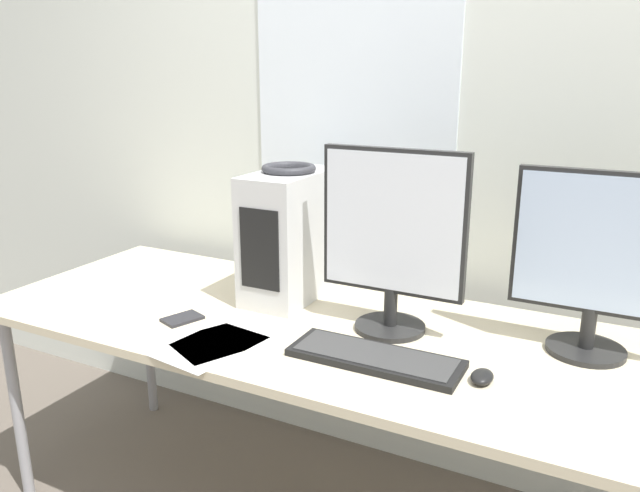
# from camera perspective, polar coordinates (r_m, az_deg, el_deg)

# --- Properties ---
(wall_back) EXTENTS (8.00, 0.07, 2.70)m
(wall_back) POSITION_cam_1_polar(r_m,az_deg,el_deg) (2.28, 9.80, 10.96)
(wall_back) COLOR silver
(wall_back) RESTS_ON ground_plane
(desk) EXTENTS (2.56, 0.84, 0.77)m
(desk) POSITION_cam_1_polar(r_m,az_deg,el_deg) (1.94, 3.91, -9.06)
(desk) COLOR beige
(desk) RESTS_ON ground_plane
(pc_tower) EXTENTS (0.20, 0.39, 0.44)m
(pc_tower) POSITION_cam_1_polar(r_m,az_deg,el_deg) (2.15, -2.80, 0.96)
(pc_tower) COLOR silver
(pc_tower) RESTS_ON desk
(headphones) EXTENTS (0.18, 0.18, 0.02)m
(headphones) POSITION_cam_1_polar(r_m,az_deg,el_deg) (2.10, -2.87, 7.10)
(headphones) COLOR #333338
(headphones) RESTS_ON pc_tower
(monitor_main) EXTENTS (0.44, 0.22, 0.56)m
(monitor_main) POSITION_cam_1_polar(r_m,az_deg,el_deg) (1.85, 6.67, 0.87)
(monitor_main) COLOR black
(monitor_main) RESTS_ON desk
(monitor_right_near) EXTENTS (0.45, 0.22, 0.52)m
(monitor_right_near) POSITION_cam_1_polar(r_m,az_deg,el_deg) (1.85, 23.99, -1.08)
(monitor_right_near) COLOR black
(monitor_right_near) RESTS_ON desk
(keyboard) EXTENTS (0.48, 0.17, 0.02)m
(keyboard) POSITION_cam_1_polar(r_m,az_deg,el_deg) (1.74, 5.06, -10.13)
(keyboard) COLOR black
(keyboard) RESTS_ON desk
(mouse) EXTENTS (0.06, 0.08, 0.03)m
(mouse) POSITION_cam_1_polar(r_m,az_deg,el_deg) (1.68, 14.60, -11.49)
(mouse) COLOR black
(mouse) RESTS_ON desk
(cell_phone) EXTENTS (0.12, 0.14, 0.01)m
(cell_phone) POSITION_cam_1_polar(r_m,az_deg,el_deg) (2.05, -12.47, -6.51)
(cell_phone) COLOR #232328
(cell_phone) RESTS_ON desk
(paper_sheet_left) EXTENTS (0.25, 0.32, 0.00)m
(paper_sheet_left) POSITION_cam_1_polar(r_m,az_deg,el_deg) (1.86, -10.01, -8.99)
(paper_sheet_left) COLOR white
(paper_sheet_left) RESTS_ON desk
(paper_sheet_front) EXTENTS (0.32, 0.36, 0.00)m
(paper_sheet_front) POSITION_cam_1_polar(r_m,az_deg,el_deg) (1.89, -8.74, -8.46)
(paper_sheet_front) COLOR white
(paper_sheet_front) RESTS_ON desk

